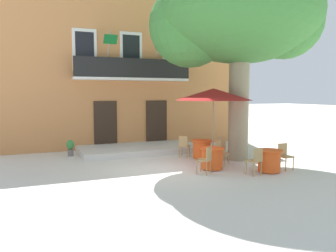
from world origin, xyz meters
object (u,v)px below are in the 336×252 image
Objects in this scene: cafe_table_front at (202,149)px; cafe_umbrella at (213,95)px; cafe_table_near_tree at (212,158)px; pedestrian_near_entrance at (234,133)px; plane_tree at (237,17)px; cafe_chair_near_tree_1 at (220,151)px; cafe_chair_near_tree_0 at (206,158)px; ground_planter_left at (70,147)px; cafe_chair_middle_1 at (285,155)px; cafe_chair_front_0 at (221,146)px; cafe_table_middle at (269,161)px; cafe_chair_front_1 at (184,145)px; cafe_chair_middle_0 at (256,159)px.

cafe_table_front is 2.41m from cafe_umbrella.
pedestrian_near_entrance reaches higher than cafe_table_near_tree.
plane_tree reaches higher than cafe_umbrella.
cafe_chair_near_tree_1 is at bearing -86.90° from cafe_umbrella.
plane_tree is at bearing 11.09° from cafe_umbrella.
ground_planter_left is at bearing 127.09° from cafe_chair_near_tree_0.
cafe_chair_middle_1 is at bearing -74.24° from plane_tree.
cafe_chair_front_0 is at bearing 49.86° from cafe_table_near_tree.
cafe_table_middle is at bearing -14.66° from cafe_chair_near_tree_0.
cafe_chair_front_0 is 0.54× the size of pedestrian_near_entrance.
pedestrian_near_entrance reaches higher than cafe_chair_front_0.
cafe_chair_near_tree_1 is 0.31× the size of cafe_umbrella.
ground_planter_left is (-5.53, 3.03, -0.14)m from cafe_chair_front_0.
cafe_chair_middle_1 is 0.31× the size of cafe_umbrella.
plane_tree reaches higher than cafe_chair_middle_1.
plane_tree reaches higher than ground_planter_left.
cafe_chair_near_tree_1 is at bearing -90.35° from cafe_table_front.
cafe_chair_front_1 is (-2.32, 3.32, 0.00)m from cafe_chair_middle_1.
cafe_chair_front_1 is (-0.59, 1.90, 0.00)m from cafe_chair_near_tree_1.
cafe_table_middle is 3.13m from cafe_table_front.
cafe_table_near_tree is 0.51× the size of pedestrian_near_entrance.
cafe_table_middle is 0.30× the size of cafe_umbrella.
cafe_chair_near_tree_1 is 1.76m from cafe_chair_middle_0.
cafe_chair_middle_0 is 1.00× the size of cafe_chair_middle_1.
cafe_umbrella is at bearing 132.34° from cafe_chair_middle_1.
cafe_chair_near_tree_1 is at bearing -121.74° from cafe_chair_front_0.
cafe_chair_middle_0 reaches higher than cafe_table_near_tree.
plane_tree reaches higher than pedestrian_near_entrance.
cafe_chair_middle_1 is 8.60m from ground_planter_left.
cafe_chair_near_tree_0 reaches higher than cafe_table_near_tree.
cafe_chair_near_tree_0 is 1.60m from cafe_chair_middle_0.
cafe_umbrella reaches higher than cafe_table_front.
plane_tree reaches higher than cafe_table_near_tree.
cafe_chair_middle_1 and cafe_chair_front_0 have the same top height.
cafe_chair_middle_0 is at bearing -85.48° from cafe_table_front.
cafe_chair_middle_0 is (-0.86, -2.47, -5.07)m from plane_tree.
ground_planter_left is at bearing 153.93° from cafe_chair_front_1.
cafe_chair_middle_0 is (0.86, -1.29, 0.14)m from cafe_table_near_tree.
pedestrian_near_entrance is at bearing 5.72° from cafe_table_front.
cafe_chair_middle_0 and cafe_chair_middle_1 have the same top height.
cafe_table_near_tree is 1.99m from cafe_table_front.
cafe_chair_front_1 is at bearing 79.08° from cafe_chair_near_tree_0.
cafe_chair_middle_1 is at bearing -47.66° from cafe_umbrella.
cafe_table_middle is 2.55m from cafe_chair_front_0.
cafe_chair_middle_1 is 1.00× the size of cafe_chair_front_0.
cafe_table_near_tree is at bearing -121.00° from cafe_umbrella.
cafe_chair_near_tree_0 is 0.54× the size of pedestrian_near_entrance.
cafe_table_near_tree reaches higher than ground_planter_left.
cafe_chair_near_tree_1 is 1.05× the size of cafe_table_middle.
cafe_chair_middle_1 is at bearing -39.44° from cafe_chair_near_tree_1.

